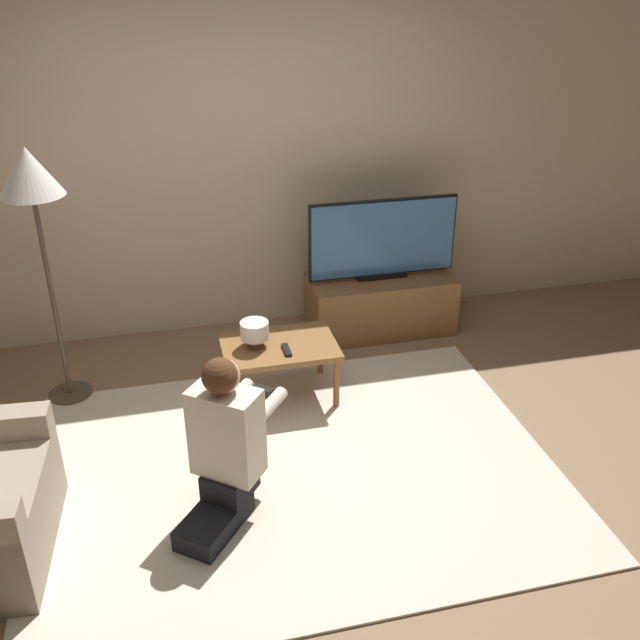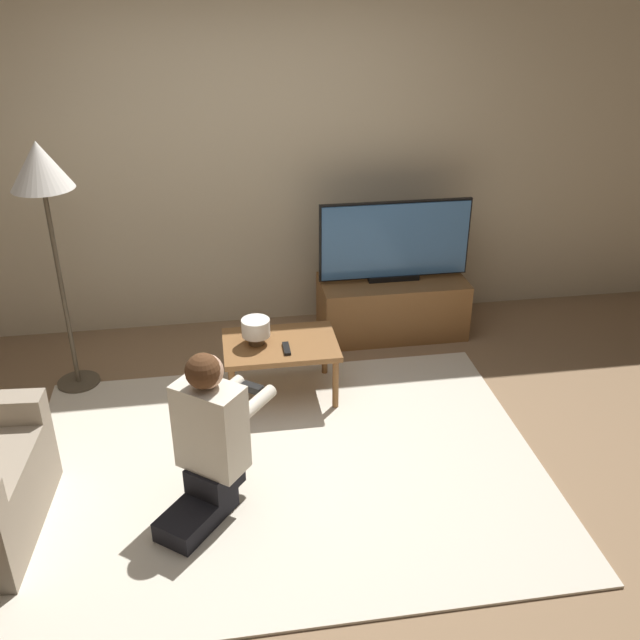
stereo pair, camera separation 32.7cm
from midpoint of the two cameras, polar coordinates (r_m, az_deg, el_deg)
ground_plane at (r=4.13m, az=-0.43°, el=-11.89°), size 10.00×10.00×0.00m
wall_back at (r=5.28m, az=-3.70°, el=12.89°), size 10.00×0.06×2.60m
rug at (r=4.12m, az=-0.43°, el=-11.81°), size 2.88×2.19×0.02m
tv_stand at (r=5.45m, az=7.48°, el=1.05°), size 1.09×0.49×0.44m
tv at (r=5.24m, az=7.81°, el=6.24°), size 1.12×0.08×0.61m
coffee_table at (r=4.56m, az=-1.14°, el=-2.37°), size 0.73×0.50×0.40m
floor_lamp at (r=4.51m, az=-19.38°, el=10.29°), size 0.37×0.37×1.65m
person_kneeling at (r=3.62m, az=-6.27°, el=-9.36°), size 0.68×0.77×0.91m
table_lamp at (r=4.48m, az=-3.08°, el=-0.78°), size 0.18×0.18×0.17m
remote at (r=4.45m, az=-0.60°, el=-2.34°), size 0.04×0.15×0.02m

